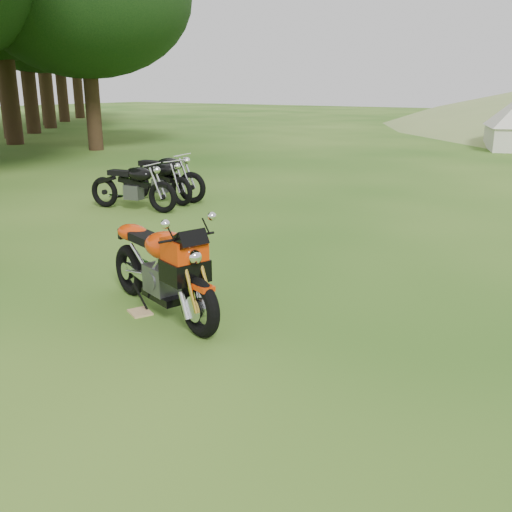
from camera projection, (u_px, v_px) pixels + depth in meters
The scene contains 7 objects.
ground at pixel (215, 331), 5.79m from camera, with size 120.00×120.00×0.00m, color #1B4C10.
treeline at pixel (75, 135), 28.28m from camera, with size 28.00×32.00×14.00m, color black, non-canonical shape.
sport_motorcycle at pixel (160, 260), 6.07m from camera, with size 2.01×0.50×1.21m, color red, non-canonical shape.
plywood_board at pixel (140, 312), 6.24m from camera, with size 0.26×0.21×0.02m, color tan.
vintage_moto_b at pixel (132, 185), 11.24m from camera, with size 1.93×0.45×1.02m, color black, non-canonical shape.
vintage_moto_c at pixel (160, 179), 12.04m from camera, with size 1.88×0.43×0.99m, color black, non-canonical shape.
vintage_moto_d at pixel (162, 175), 12.21m from camera, with size 2.06×0.48×1.09m, color black, non-canonical shape.
Camera 1 is at (3.26, -4.24, 2.40)m, focal length 40.00 mm.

